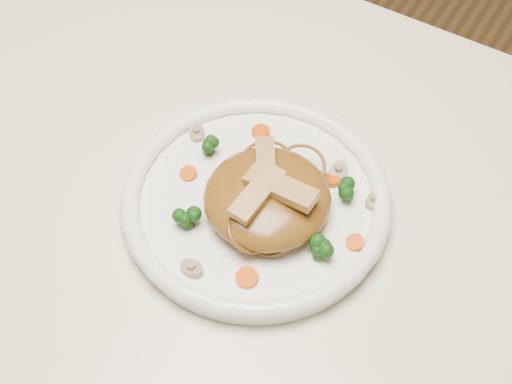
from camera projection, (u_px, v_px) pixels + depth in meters
The scene contains 19 objects.
table at pixel (189, 254), 0.87m from camera, with size 1.20×0.80×0.75m.
plate at pixel (256, 204), 0.79m from camera, with size 0.28×0.28×0.02m, color white.
noodle_mound at pixel (267, 198), 0.76m from camera, with size 0.13×0.13×0.04m, color brown.
chicken_a at pixel (281, 188), 0.73m from camera, with size 0.07×0.02×0.01m, color tan.
chicken_b at pixel (266, 161), 0.75m from camera, with size 0.06×0.02×0.01m, color tan.
chicken_c at pixel (257, 193), 0.73m from camera, with size 0.07×0.02×0.01m, color tan.
broccoli_0 at pixel (348, 187), 0.77m from camera, with size 0.03×0.03×0.03m, color #11460E, non-canonical shape.
broccoli_1 at pixel (208, 142), 0.81m from camera, with size 0.03×0.03×0.03m, color #11460E, non-canonical shape.
broccoli_2 at pixel (187, 216), 0.75m from camera, with size 0.03×0.03×0.03m, color #11460E, non-canonical shape.
broccoli_3 at pixel (320, 249), 0.73m from camera, with size 0.02×0.02×0.03m, color #11460E, non-canonical shape.
carrot_0 at pixel (331, 179), 0.79m from camera, with size 0.02×0.02×0.01m, color #DF5508.
carrot_1 at pixel (188, 174), 0.80m from camera, with size 0.02×0.02×0.01m, color #DF5508.
carrot_2 at pixel (355, 243), 0.75m from camera, with size 0.02×0.02×0.01m, color #DF5508.
carrot_3 at pixel (261, 132), 0.83m from camera, with size 0.02×0.02×0.01m, color #DF5508.
carrot_4 at pixel (247, 277), 0.72m from camera, with size 0.02×0.02×0.01m, color #DF5508.
mushroom_0 at pixel (192, 268), 0.73m from camera, with size 0.02×0.02×0.01m, color gray.
mushroom_1 at pixel (373, 201), 0.78m from camera, with size 0.02×0.02×0.01m, color gray.
mushroom_2 at pixel (197, 133), 0.83m from camera, with size 0.02×0.02×0.01m, color gray.
mushroom_3 at pixel (338, 171), 0.80m from camera, with size 0.03×0.03×0.01m, color gray.
Camera 1 is at (0.30, -0.35, 1.40)m, focal length 52.60 mm.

